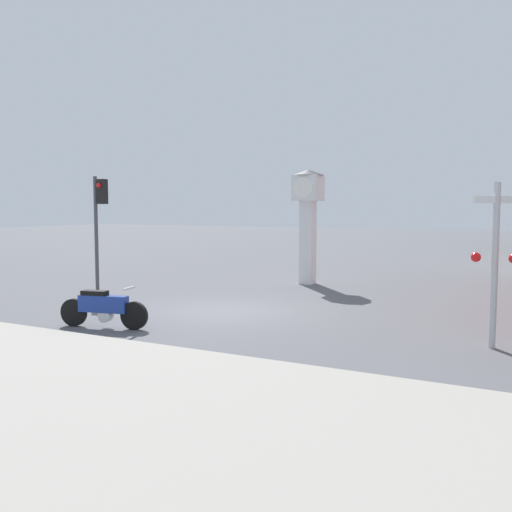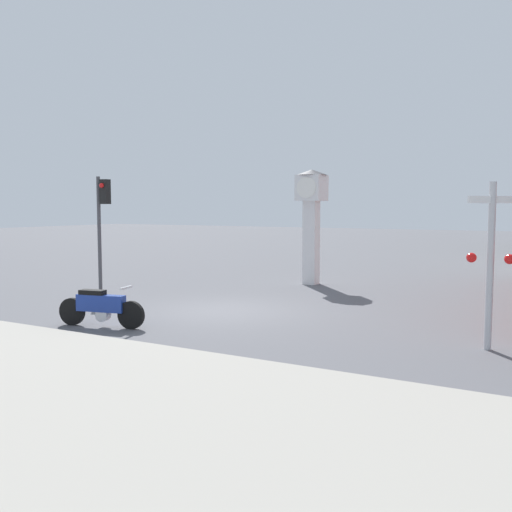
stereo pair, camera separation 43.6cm
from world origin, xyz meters
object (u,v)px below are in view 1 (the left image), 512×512
Objects in this scene: clock_tower at (308,208)px; traffic_light at (99,213)px; railroad_crossing_signal at (495,258)px; motorcycle at (103,308)px.

traffic_light is (-5.10, -5.39, -0.15)m from clock_tower.
traffic_light reaches higher than railroad_crossing_signal.
railroad_crossing_signal is at bearing -45.72° from clock_tower.
clock_tower reaches higher than motorcycle.
motorcycle is at bearing -165.17° from railroad_crossing_signal.
traffic_light is (-3.84, 4.03, 2.18)m from motorcycle.
motorcycle is 0.53× the size of clock_tower.
traffic_light is at bearing 171.41° from railroad_crossing_signal.
railroad_crossing_signal reaches higher than motorcycle.
clock_tower reaches higher than traffic_light.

